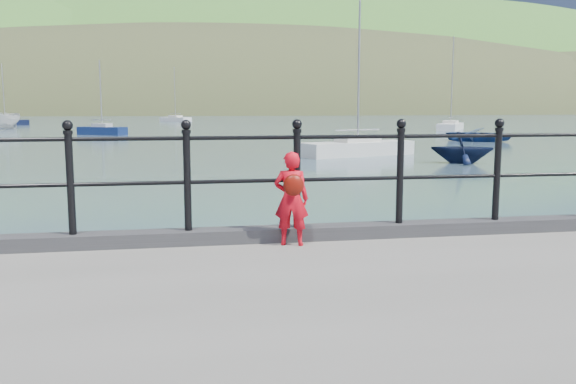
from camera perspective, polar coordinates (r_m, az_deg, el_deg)
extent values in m
plane|color=#2D4251|center=(7.20, -4.22, -12.18)|extent=(600.00, 600.00, 0.00)
cube|color=#28282B|center=(6.76, -4.18, -4.03)|extent=(60.00, 0.30, 0.15)
cylinder|color=black|center=(6.66, -4.23, 1.02)|extent=(18.00, 0.04, 0.04)
cylinder|color=black|center=(6.62, -4.27, 5.08)|extent=(18.00, 0.04, 0.04)
cylinder|color=black|center=(6.72, -19.68, 0.63)|extent=(0.08, 0.08, 1.05)
sphere|color=black|center=(6.67, -19.93, 5.88)|extent=(0.11, 0.11, 0.11)
cylinder|color=black|center=(6.63, -9.40, 0.90)|extent=(0.08, 0.08, 1.05)
sphere|color=black|center=(6.58, -9.52, 6.22)|extent=(0.11, 0.11, 0.11)
cylinder|color=black|center=(6.75, 0.84, 1.13)|extent=(0.08, 0.08, 1.05)
sphere|color=black|center=(6.70, 0.85, 6.36)|extent=(0.11, 0.11, 0.11)
cylinder|color=black|center=(7.07, 10.43, 1.32)|extent=(0.08, 0.08, 1.05)
sphere|color=black|center=(7.03, 10.56, 6.30)|extent=(0.11, 0.11, 0.11)
cylinder|color=black|center=(7.58, 18.97, 1.46)|extent=(0.08, 0.08, 1.05)
sphere|color=black|center=(7.54, 19.18, 6.10)|extent=(0.11, 0.11, 0.11)
ellipsoid|color=#333A21|center=(203.57, -4.26, 2.99)|extent=(400.00, 100.00, 88.00)
ellipsoid|color=#387026|center=(270.31, 2.91, 1.71)|extent=(600.00, 180.00, 156.00)
cube|color=silver|center=(190.84, -20.68, 7.69)|extent=(9.00, 6.00, 6.00)
cube|color=#4C4744|center=(190.89, -20.74, 8.89)|extent=(9.50, 6.50, 2.00)
cube|color=silver|center=(188.07, -13.71, 7.98)|extent=(9.00, 6.00, 6.00)
cube|color=#4C4744|center=(188.12, -13.75, 9.20)|extent=(9.50, 6.50, 2.00)
cube|color=silver|center=(188.65, -4.49, 8.18)|extent=(9.00, 6.00, 6.00)
cube|color=#4C4744|center=(188.71, -4.50, 9.40)|extent=(9.50, 6.50, 2.00)
cube|color=silver|center=(193.20, 3.59, 8.19)|extent=(9.00, 6.00, 6.00)
cube|color=#4C4744|center=(193.26, 3.60, 9.37)|extent=(9.50, 6.50, 2.00)
imported|color=red|center=(6.51, 0.31, -0.63)|extent=(0.42, 0.33, 1.01)
ellipsoid|color=red|center=(6.36, 0.52, 0.64)|extent=(0.22, 0.11, 0.23)
imported|color=navy|center=(45.36, 17.55, 5.14)|extent=(5.64, 5.53, 0.96)
imported|color=silver|center=(71.80, -24.92, 6.08)|extent=(3.08, 5.23, 1.90)
imported|color=#0E1632|center=(27.71, 15.96, 4.03)|extent=(3.28, 3.08, 1.38)
cube|color=navy|center=(55.34, -16.98, 5.38)|extent=(4.43, 3.53, 0.90)
cube|color=beige|center=(55.32, -17.01, 5.90)|extent=(1.82, 1.65, 0.50)
cylinder|color=#A5A5A8|center=(55.31, -17.13, 8.79)|extent=(0.10, 0.10, 5.68)
cylinder|color=#A5A5A8|center=(55.31, -17.03, 6.47)|extent=(1.69, 1.11, 0.06)
cube|color=white|center=(66.03, 14.95, 5.84)|extent=(5.29, 6.82, 0.90)
cube|color=beige|center=(66.02, 14.97, 6.27)|extent=(2.40, 2.74, 0.50)
cylinder|color=#A5A5A8|center=(66.05, 15.11, 10.07)|extent=(0.10, 0.10, 8.87)
cylinder|color=#A5A5A8|center=(66.00, 14.99, 6.75)|extent=(1.72, 2.65, 0.06)
cube|color=silver|center=(30.95, 6.52, 3.85)|extent=(6.26, 3.71, 0.90)
cube|color=beige|center=(30.92, 6.54, 4.78)|extent=(2.40, 1.85, 0.50)
cylinder|color=#A5A5A8|center=(30.93, 6.65, 11.60)|extent=(0.10, 0.10, 7.46)
cylinder|color=#A5A5A8|center=(30.89, 6.55, 5.79)|extent=(2.57, 1.02, 0.06)
cube|color=black|center=(87.62, -24.93, 5.84)|extent=(5.90, 3.42, 0.90)
cube|color=beige|center=(87.61, -24.95, 6.17)|extent=(2.26, 1.78, 0.50)
cylinder|color=#A5A5A8|center=(87.61, -25.09, 8.48)|extent=(0.10, 0.10, 7.18)
cylinder|color=#A5A5A8|center=(87.60, -24.97, 6.53)|extent=(2.43, 0.85, 0.06)
cube|color=silver|center=(100.78, -10.49, 6.64)|extent=(5.19, 5.75, 0.90)
cube|color=beige|center=(100.77, -10.49, 6.93)|extent=(2.30, 2.41, 0.50)
cylinder|color=#A5A5A8|center=(100.78, -10.55, 9.17)|extent=(0.10, 0.10, 7.97)
cylinder|color=#A5A5A8|center=(100.76, -10.50, 7.24)|extent=(1.76, 2.11, 0.06)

